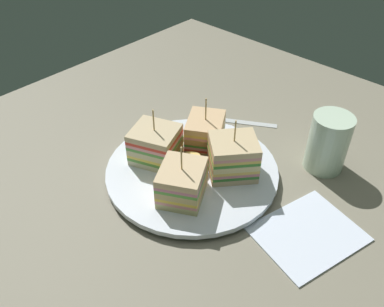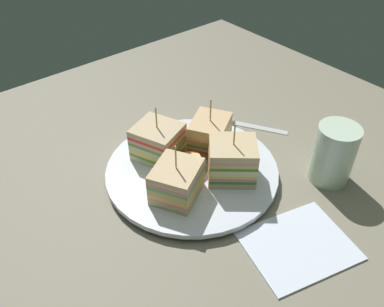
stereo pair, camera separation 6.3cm
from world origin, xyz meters
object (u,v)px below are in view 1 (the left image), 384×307
Objects in this scene: sandwich_wedge_0 at (182,182)px; chip_pile at (187,166)px; spoon at (223,118)px; plate at (192,171)px; drinking_glass at (327,146)px; sandwich_wedge_3 at (156,145)px; napkin at (308,233)px; sandwich_wedge_2 at (205,133)px; sandwich_wedge_1 at (233,157)px.

chip_pile is (-3.96, -2.69, -0.92)cm from sandwich_wedge_0.
sandwich_wedge_0 is 23.40cm from spoon.
drinking_glass is at bearing 139.01° from plate.
napkin is (-4.21, 26.18, -4.17)cm from sandwich_wedge_3.
napkin is (13.57, 26.51, -0.16)cm from spoon.
sandwich_wedge_1 is at bearing 42.08° from sandwich_wedge_2.
sandwich_wedge_1 is 1.01× the size of drinking_glass.
napkin is 1.44× the size of drinking_glass.
sandwich_wedge_3 is 27.70cm from drinking_glass.
chip_pile is 0.61× the size of spoon.
chip_pile reaches higher than napkin.
sandwich_wedge_1 reaches higher than drinking_glass.
sandwich_wedge_1 is at bearing -35.15° from drinking_glass.
drinking_glass is (-16.57, 14.40, 3.24)cm from plate.
sandwich_wedge_1 is 15.90cm from drinking_glass.
sandwich_wedge_3 is 0.74× the size of spoon.
sandwich_wedge_3 is at bearing -80.86° from napkin.
napkin is 16.18cm from drinking_glass.
napkin is at bearing -12.52° from sandwich_wedge_3.
sandwich_wedge_1 reaches higher than spoon.
drinking_glass reaches higher than napkin.
sandwich_wedge_0 is (5.51, 3.15, 3.26)cm from plate.
spoon is at bearing -4.83° from sandwich_wedge_0.
plate is 2.84cm from chip_pile.
sandwich_wedge_2 is (-11.38, -5.57, 0.02)cm from sandwich_wedge_0.
spoon is at bearing -117.11° from napkin.
chip_pile is at bearing 5.19° from sandwich_wedge_0.
spoon reaches higher than napkin.
sandwich_wedge_1 is 8.02cm from sandwich_wedge_2.
sandwich_wedge_3 is (-3.29, -9.10, 0.22)cm from sandwich_wedge_0.
napkin is (-3.54, 19.76, -3.03)cm from chip_pile.
spoon is (-11.99, -11.53, -4.25)cm from sandwich_wedge_1.
sandwich_wedge_2 reaches higher than napkin.
spoon is at bearing -95.35° from sandwich_wedge_1.
sandwich_wedge_3 reaches higher than chip_pile.
sandwich_wedge_3 is 1.22× the size of chip_pile.
sandwich_wedge_3 is at bearing -47.29° from drinking_glass.
sandwich_wedge_0 is 0.97× the size of sandwich_wedge_3.
chip_pile is 18.61cm from spoon.
plate is at bearing -40.99° from drinking_glass.
sandwich_wedge_3 reaches higher than sandwich_wedge_0.
drinking_glass is at bearing 151.85° from spoon.
sandwich_wedge_0 reaches higher than plate.
sandwich_wedge_2 is 8.82cm from sandwich_wedge_3.
sandwich_wedge_3 reaches higher than spoon.
chip_pile is 0.80× the size of drinking_glass.
chip_pile is (-0.67, 6.41, -1.14)cm from sandwich_wedge_3.
sandwich_wedge_1 reaches higher than sandwich_wedge_3.
sandwich_wedge_1 is 17.17cm from spoon.
sandwich_wedge_2 is at bearing -99.70° from napkin.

